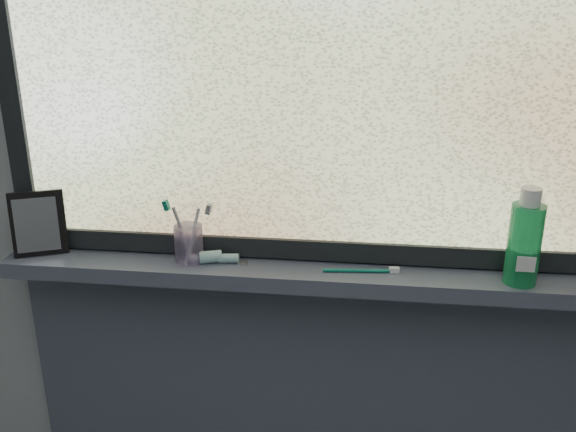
# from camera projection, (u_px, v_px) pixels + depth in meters

# --- Properties ---
(wall_back) EXTENTS (3.00, 0.01, 2.50)m
(wall_back) POSITION_uv_depth(u_px,v_px,m) (332.00, 169.00, 1.54)
(wall_back) COLOR #9EA3A8
(wall_back) RESTS_ON ground
(windowsill) EXTENTS (1.62, 0.14, 0.04)m
(windowsill) POSITION_uv_depth(u_px,v_px,m) (328.00, 276.00, 1.56)
(windowsill) COLOR #454A5C
(windowsill) RESTS_ON wall_back
(sill_apron) EXTENTS (1.62, 0.02, 0.98)m
(sill_apron) POSITION_uv_depth(u_px,v_px,m) (325.00, 432.00, 1.79)
(sill_apron) COLOR #454A5C
(sill_apron) RESTS_ON floor
(window_pane) EXTENTS (1.50, 0.01, 1.00)m
(window_pane) POSITION_uv_depth(u_px,v_px,m) (335.00, 50.00, 1.42)
(window_pane) COLOR silver
(window_pane) RESTS_ON wall_back
(frame_bottom) EXTENTS (1.60, 0.03, 0.05)m
(frame_bottom) POSITION_uv_depth(u_px,v_px,m) (330.00, 250.00, 1.58)
(frame_bottom) COLOR black
(frame_bottom) RESTS_ON windowsill
(frame_left) EXTENTS (0.05, 0.03, 1.10)m
(frame_left) POSITION_uv_depth(u_px,v_px,m) (5.00, 46.00, 1.50)
(frame_left) COLOR black
(frame_left) RESTS_ON wall_back
(vanity_mirror) EXTENTS (0.15, 0.11, 0.16)m
(vanity_mirror) POSITION_uv_depth(u_px,v_px,m) (38.00, 223.00, 1.61)
(vanity_mirror) COLOR black
(vanity_mirror) RESTS_ON windowsill
(toothpaste_tube) EXTENTS (0.17, 0.08, 0.03)m
(toothpaste_tube) POSITION_uv_depth(u_px,v_px,m) (218.00, 257.00, 1.58)
(toothpaste_tube) COLOR white
(toothpaste_tube) RESTS_ON windowsill
(toothbrush_cup) EXTENTS (0.08, 0.08, 0.09)m
(toothbrush_cup) POSITION_uv_depth(u_px,v_px,m) (189.00, 243.00, 1.58)
(toothbrush_cup) COLOR #AA97C8
(toothbrush_cup) RESTS_ON windowsill
(toothbrush_lying) EXTENTS (0.20, 0.04, 0.01)m
(toothbrush_lying) POSITION_uv_depth(u_px,v_px,m) (357.00, 270.00, 1.53)
(toothbrush_lying) COLOR #0C6C56
(toothbrush_lying) RESTS_ON windowsill
(mouthwash_bottle) EXTENTS (0.08, 0.08, 0.19)m
(mouthwash_bottle) POSITION_uv_depth(u_px,v_px,m) (525.00, 236.00, 1.44)
(mouthwash_bottle) COLOR #1FA35D
(mouthwash_bottle) RESTS_ON windowsill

